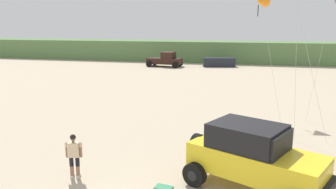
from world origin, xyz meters
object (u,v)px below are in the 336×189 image
distant_sedan (219,62)px  kite_yellow_diamond (261,1)px  distant_pickup (165,60)px  jeep (254,156)px  person_watching (74,154)px

distant_sedan → kite_yellow_diamond: kite_yellow_diamond is taller
distant_sedan → kite_yellow_diamond: 24.37m
distant_pickup → kite_yellow_diamond: (11.60, -21.27, 6.02)m
distant_pickup → kite_yellow_diamond: 24.96m
distant_sedan → kite_yellow_diamond: (4.63, -23.06, 6.36)m
jeep → kite_yellow_diamond: bearing=89.1°
jeep → distant_sedan: 34.78m
person_watching → distant_sedan: bearing=87.0°
jeep → kite_yellow_diamond: 12.80m
kite_yellow_diamond → person_watching: bearing=-118.3°
person_watching → kite_yellow_diamond: (6.49, 12.07, 6.02)m
jeep → distant_pickup: jeep is taller
distant_sedan → kite_yellow_diamond: size_ratio=0.56×
jeep → distant_pickup: size_ratio=1.05×
person_watching → kite_yellow_diamond: size_ratio=0.22×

